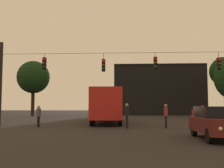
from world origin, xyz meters
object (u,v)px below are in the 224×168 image
Objects in this scene: city_bus at (107,103)px; pedestrian_trailing at (166,114)px; pedestrian_crossing_right at (127,114)px; tree_behind_building at (33,77)px; pedestrian_crossing_center at (203,114)px; pedestrian_near_bus at (39,115)px; car_near_right at (218,122)px; pedestrian_crossing_left at (195,116)px; tree_left_silhouette at (224,72)px.

pedestrian_trailing is at bearing -52.32° from city_bus.
tree_behind_building is at bearing 121.95° from pedestrian_crossing_right.
pedestrian_crossing_right reaches higher than pedestrian_trailing.
pedestrian_crossing_center is 1.01× the size of pedestrian_near_bus.
pedestrian_crossing_left is (0.59, 6.80, 0.06)m from car_near_right.
car_near_right is 32.60m from tree_left_silhouette.
pedestrian_near_bus reaches higher than car_near_right.
pedestrian_trailing is at bearing -117.82° from tree_left_silhouette.
tree_left_silhouette is (10.90, 30.12, 6.10)m from car_near_right.
city_bus is at bearing 48.57° from pedestrian_near_bus.
pedestrian_crossing_right reaches higher than pedestrian_crossing_left.
car_near_right is 2.75× the size of pedestrian_near_bus.
car_near_right is 0.47× the size of tree_left_silhouette.
pedestrian_crossing_center is 0.18× the size of tree_behind_building.
pedestrian_trailing is (9.34, -0.56, 0.07)m from pedestrian_near_bus.
pedestrian_crossing_left is at bearing -2.43° from pedestrian_near_bus.
pedestrian_near_bus is at bearing -170.12° from pedestrian_crossing_center.
city_bus is 8.90m from pedestrian_crossing_left.
pedestrian_crossing_center is 12.85m from pedestrian_near_bus.
pedestrian_crossing_left reaches higher than car_near_right.
car_near_right is 0.49× the size of tree_behind_building.
city_bus is 6.95× the size of pedestrian_crossing_center.
tree_left_silhouette is at bearing 57.48° from pedestrian_crossing_right.
pedestrian_crossing_left is at bearing 2.14° from pedestrian_trailing.
car_near_right is 2.84× the size of pedestrian_crossing_left.
pedestrian_near_bus is (-11.37, 0.48, 0.03)m from pedestrian_crossing_left.
tree_left_silhouette is (16.93, 17.45, 5.03)m from city_bus.
pedestrian_crossing_center is at bearing 64.38° from pedestrian_crossing_left.
tree_left_silhouette is 30.29m from tree_behind_building.
pedestrian_crossing_left is 31.67m from tree_behind_building.
city_bus is 2.55× the size of car_near_right.
car_near_right is at bearing -64.55° from city_bus.
pedestrian_crossing_right is at bearing -153.29° from pedestrian_crossing_center.
pedestrian_near_bus is (-12.66, -2.21, -0.01)m from pedestrian_crossing_center.
car_near_right is 9.68m from pedestrian_crossing_center.
pedestrian_trailing is at bearing -140.22° from pedestrian_crossing_center.
pedestrian_near_bus is at bearing -69.91° from tree_behind_building.
pedestrian_crossing_center is 0.17× the size of tree_left_silhouette.
city_bus is at bearing -53.62° from tree_behind_building.
tree_left_silhouette reaches higher than city_bus.
pedestrian_near_bus is at bearing 177.57° from pedestrian_crossing_left.
city_bus reaches higher than pedestrian_near_bus.
tree_behind_building is (-17.93, 24.05, 5.30)m from pedestrian_trailing.
car_near_right is at bearing -94.96° from pedestrian_crossing_left.
tree_left_silhouette is (10.31, 23.31, 6.03)m from pedestrian_crossing_left.
car_near_right is (6.03, -12.67, -1.07)m from city_bus.
city_bus is 7.56m from pedestrian_trailing.
pedestrian_crossing_left is 2.98m from pedestrian_crossing_center.
pedestrian_trailing is at bearing -53.30° from tree_behind_building.
pedestrian_crossing_right is at bearing -122.52° from tree_left_silhouette.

